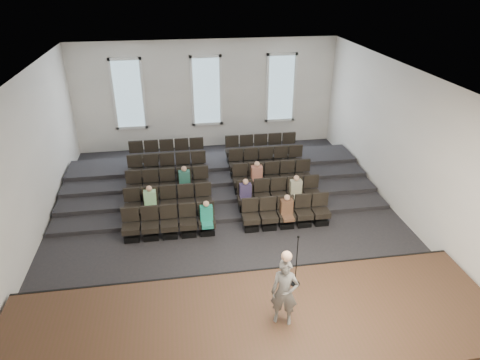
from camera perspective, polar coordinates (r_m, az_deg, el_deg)
name	(u,v)px	position (r m, az deg, el deg)	size (l,w,h in m)	color
ground	(227,222)	(14.73, -1.76, -5.56)	(14.00, 14.00, 0.00)	black
ceiling	(224,75)	(12.77, -2.08, 13.80)	(12.00, 14.00, 0.02)	white
wall_back	(207,95)	(20.16, -4.48, 11.22)	(12.00, 0.04, 5.00)	white
wall_front	(277,315)	(7.71, 5.02, -17.45)	(12.00, 0.04, 5.00)	white
wall_left	(25,167)	(14.21, -26.76, 1.54)	(0.04, 14.00, 5.00)	white
wall_right	(403,144)	(15.43, 20.94, 4.56)	(0.04, 14.00, 5.00)	white
stage	(255,328)	(10.63, 1.97, -19.06)	(11.80, 3.60, 0.50)	#43291C
stage_lip	(243,279)	(11.91, 0.34, -13.03)	(11.80, 0.06, 0.52)	black
risers	(217,176)	(17.39, -3.12, 0.51)	(11.80, 4.80, 0.60)	black
seating_rows	(221,184)	(15.72, -2.52, -0.49)	(6.80, 4.70, 1.67)	black
windows	(207,91)	(20.05, -4.49, 11.72)	(8.44, 0.10, 3.24)	white
audience	(233,194)	(14.72, -0.97, -1.82)	(5.45, 2.64, 1.10)	#1D9178
speaker	(285,292)	(9.89, 5.96, -14.68)	(0.62, 0.40, 1.69)	slate
mic_stand	(296,270)	(11.17, 7.46, -11.84)	(0.25, 0.25, 1.49)	black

